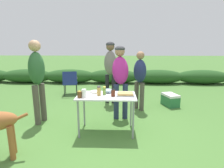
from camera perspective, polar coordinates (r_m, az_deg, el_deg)
ground_plane at (r=3.58m, az=-1.73°, el=-15.12°), size 60.00×60.00×0.00m
shrub_hedge at (r=7.97m, az=0.45°, el=2.51°), size 14.40×0.90×0.62m
folding_table at (r=3.33m, az=-1.80°, el=-4.91°), size 1.10×0.64×0.74m
food_tray at (r=3.27m, az=4.35°, el=-3.34°), size 0.32×0.24×0.06m
plate_stack at (r=3.48m, az=-5.51°, el=-2.56°), size 0.20×0.20×0.03m
mixing_bowl at (r=3.47m, az=-1.33°, el=-2.19°), size 0.19×0.19×0.08m
paper_cup_stack at (r=3.17m, az=-9.14°, el=-3.01°), size 0.08×0.08×0.15m
bbq_sauce_bottle at (r=3.20m, az=0.36°, el=-2.76°), size 0.07×0.07×0.16m
beer_bottle at (r=3.18m, az=-10.58°, el=-3.19°), size 0.08×0.08×0.15m
relish_jar at (r=3.32m, az=-2.52°, el=-2.18°), size 0.06×0.06×0.16m
spice_jar at (r=3.27m, az=-4.31°, el=-2.23°), size 0.07×0.07×0.18m
standing_person_with_beanie at (r=3.98m, az=2.74°, el=3.42°), size 0.42×0.53×1.65m
standing_person_in_dark_puffer at (r=4.54m, az=9.05°, el=2.73°), size 0.44×0.46×1.52m
standing_person_in_olive_jacket at (r=5.01m, az=-0.55°, el=6.16°), size 0.41×0.34×1.77m
standing_person_in_gray_fleece at (r=3.98m, az=-23.24°, el=2.89°), size 0.36×0.44×1.77m
camp_chair_green_behind_table at (r=6.11m, az=-13.48°, el=0.74°), size 0.58×0.67×0.83m
cooler_box at (r=5.20m, az=18.47°, el=-4.93°), size 0.45×0.55×0.34m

